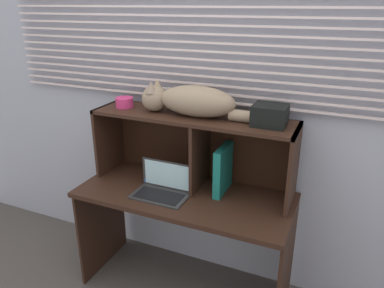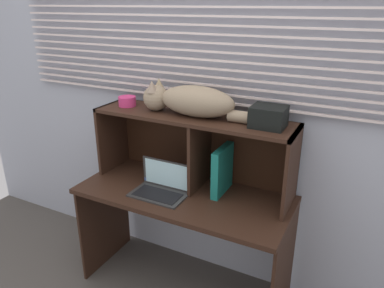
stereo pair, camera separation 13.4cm
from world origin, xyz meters
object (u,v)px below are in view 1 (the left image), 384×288
Objects in this scene: cat at (190,101)px; storage_box at (270,115)px; laptop at (162,188)px; book_stack at (163,176)px; binder_upright at (223,169)px; small_basket at (124,102)px.

storage_box is at bearing 0.00° from cat.
laptop reaches higher than book_stack.
binder_upright is at bearing 29.24° from laptop.
storage_box is at bearing -0.07° from book_stack.
book_stack is at bearing 0.18° from small_basket.
laptop is (-0.11, -0.18, -0.52)m from cat.
cat is at bearing -180.00° from storage_box.
book_stack is (-0.20, 0.00, -0.54)m from cat.
laptop is at bearing -150.76° from binder_upright.
cat reaches higher than laptop.
book_stack is (-0.09, 0.18, -0.02)m from laptop.
cat reaches higher than small_basket.
cat is 0.48m from storage_box.
cat is 0.47m from binder_upright.
laptop is 0.78m from storage_box.
small_basket is at bearing 180.00° from cat.
small_basket is (-0.46, 0.00, -0.06)m from cat.
laptop is at bearing -27.09° from small_basket.
laptop is 1.83× the size of storage_box.
small_basket is 0.61× the size of storage_box.
small_basket is at bearing -179.82° from book_stack.
laptop is 0.39m from binder_upright.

